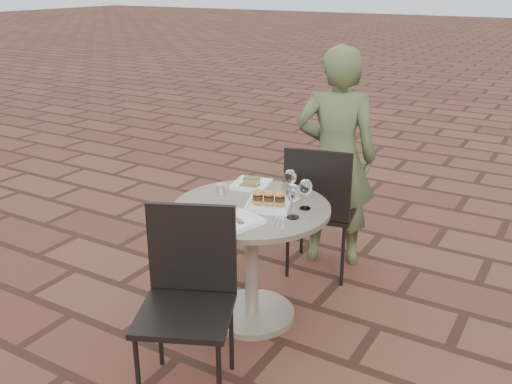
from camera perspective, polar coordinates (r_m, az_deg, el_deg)
The scene contains 13 objects.
ground at distance 3.36m, azimuth 2.69°, elevation -14.69°, with size 60.00×60.00×0.00m, color brown.
cafe_table at distance 3.34m, azimuth -0.44°, elevation -5.31°, with size 0.90×0.90×0.73m.
chair_far at distance 3.82m, azimuth 6.41°, elevation -0.91°, with size 0.52×0.52×0.93m.
chair_near at distance 2.82m, azimuth -6.75°, elevation -9.23°, with size 0.58×0.58×0.93m.
diner at distance 3.98m, azimuth 7.96°, elevation 3.37°, with size 0.57×0.37×1.55m, color #4A5931.
plate_salmon at distance 3.53m, azimuth -0.45°, elevation 0.84°, with size 0.25×0.25×0.06m.
plate_sliders at distance 3.21m, azimuth 1.29°, elevation -0.92°, with size 0.31×0.31×0.16m.
plate_tuna at distance 3.01m, azimuth -1.85°, elevation -2.90°, with size 0.27×0.27×0.03m.
wine_glass_right at distance 3.04m, azimuth 3.77°, elevation -0.22°, with size 0.08×0.08×0.19m.
wine_glass_mid at distance 3.32m, azimuth 3.44°, elevation 1.44°, with size 0.07×0.07×0.17m.
wine_glass_far at distance 3.17m, azimuth 4.98°, elevation 0.41°, with size 0.07×0.07×0.18m.
steel_ramekin at distance 3.45m, azimuth -3.53°, elevation 0.42°, with size 0.06×0.06×0.05m, color silver.
cutlery_set at distance 3.04m, azimuth 2.32°, elevation -2.92°, with size 0.08×0.18×0.00m, color silver, non-canonical shape.
Camera 1 is at (1.27, -2.43, 1.95)m, focal length 40.00 mm.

